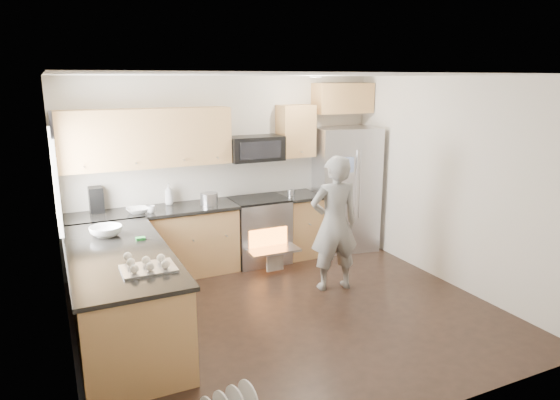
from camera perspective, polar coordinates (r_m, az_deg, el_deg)
ground at (r=5.73m, az=1.09°, el=-12.84°), size 4.50×4.50×0.00m
room_shell at (r=5.20m, az=0.73°, el=3.88°), size 4.54×4.04×2.62m
back_cabinet_run at (r=6.76m, az=-9.95°, el=-0.19°), size 4.45×0.64×2.50m
peninsula at (r=5.30m, az=-17.65°, el=-10.28°), size 0.96×2.36×1.03m
stove_range at (r=7.07m, az=-2.43°, el=-1.78°), size 0.76×0.97×1.79m
refrigerator at (r=7.66m, az=7.36°, el=1.29°), size 1.02×0.86×1.86m
person at (r=6.13m, az=6.22°, el=-2.70°), size 0.67×0.50×1.68m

